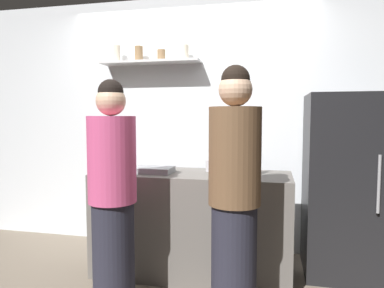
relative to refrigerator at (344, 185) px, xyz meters
The scene contains 10 objects.
back_wall_assembly 1.60m from the refrigerator, 164.71° to the left, with size 4.80×0.32×2.60m.
refrigerator is the anchor object (origin of this frame).
counter 1.37m from the refrigerator, 166.58° to the right, with size 1.68×0.61×0.89m, color #66605B.
baking_pan 1.67m from the refrigerator, 167.08° to the right, with size 0.34×0.24×0.05m, color gray.
utensil_holder 1.17m from the refrigerator, behind, with size 0.10×0.10×0.22m.
wine_bottle_pale_glass 1.04m from the refrigerator, behind, with size 0.07×0.07×0.33m.
wine_bottle_dark_glass 0.83m from the refrigerator, 158.79° to the right, with size 0.07×0.07×0.28m.
water_bottle_plastic 2.06m from the refrigerator, behind, with size 0.09×0.09×0.23m.
person_brown_jacket 1.29m from the refrigerator, 131.40° to the right, with size 0.34×0.34×1.70m.
person_pink_top 1.97m from the refrigerator, 150.82° to the right, with size 0.34×0.34×1.63m.
Camera 1 is at (0.83, -2.40, 1.37)m, focal length 33.05 mm.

